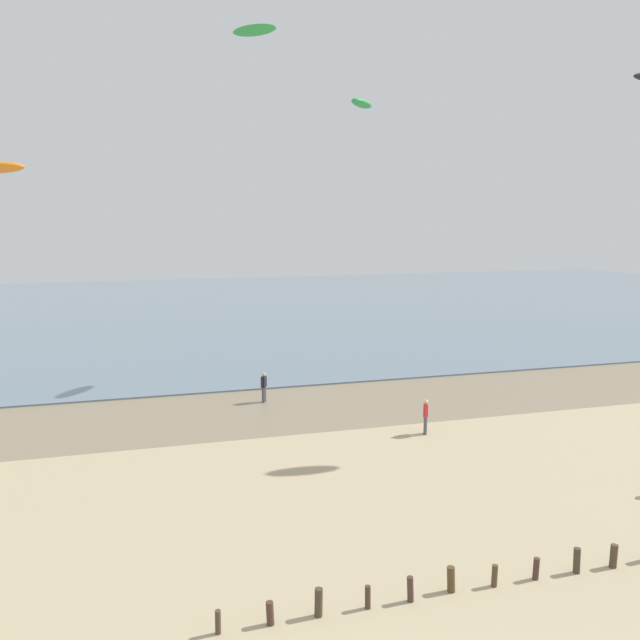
% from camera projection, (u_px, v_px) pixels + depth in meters
% --- Properties ---
extents(wet_sand_strip, '(120.00, 8.55, 0.01)m').
position_uv_depth(wet_sand_strip, '(223.00, 414.00, 34.86)').
color(wet_sand_strip, '#84755B').
rests_on(wet_sand_strip, ground).
extents(sea, '(160.00, 70.00, 0.10)m').
position_uv_depth(sea, '(177.00, 310.00, 72.18)').
color(sea, slate).
rests_on(sea, ground).
extents(groyne_near, '(14.55, 0.38, 0.79)m').
position_uv_depth(groyne_near, '(485.00, 576.00, 18.59)').
color(groyne_near, '#49382C').
rests_on(groyne_near, ground).
extents(person_nearest_camera, '(0.36, 0.51, 1.71)m').
position_uv_depth(person_nearest_camera, '(426.00, 416.00, 31.56)').
color(person_nearest_camera, '#4C4C56').
rests_on(person_nearest_camera, ground).
extents(person_mid_beach, '(0.38, 0.49, 1.71)m').
position_uv_depth(person_mid_beach, '(264.00, 386.00, 36.93)').
color(person_mid_beach, '#4C4C56').
rests_on(person_mid_beach, ground).
extents(kite_aloft_1, '(2.61, 3.02, 0.52)m').
position_uv_depth(kite_aloft_1, '(362.00, 103.00, 42.02)').
color(kite_aloft_1, green).
extents(kite_aloft_2, '(2.19, 2.11, 0.56)m').
position_uv_depth(kite_aloft_2, '(254.00, 30.00, 29.24)').
color(kite_aloft_2, green).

